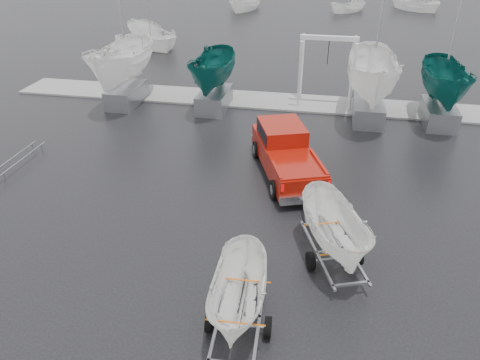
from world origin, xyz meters
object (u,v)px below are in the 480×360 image
at_px(pickup_truck, 285,150).
at_px(trailer_hitched, 340,195).
at_px(trailer_parked, 240,259).
at_px(boat_hoist, 327,61).

xyz_separation_m(pickup_truck, trailer_hitched, (2.23, -6.06, 1.56)).
relative_size(pickup_truck, trailer_parked, 1.43).
relative_size(trailer_hitched, boat_hoist, 1.15).
distance_m(pickup_truck, trailer_parked, 9.51).
bearing_deg(trailer_parked, boat_hoist, 81.84).
height_order(pickup_truck, trailer_hitched, trailer_hitched).
distance_m(pickup_truck, trailer_hitched, 6.64).
bearing_deg(trailer_hitched, trailer_parked, -146.50).
relative_size(pickup_truck, boat_hoist, 1.51).
height_order(trailer_hitched, boat_hoist, trailer_hitched).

